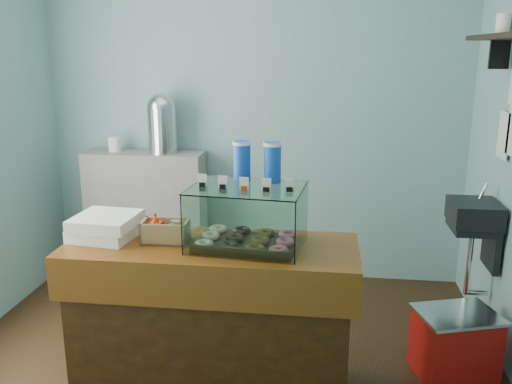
# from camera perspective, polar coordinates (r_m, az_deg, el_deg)

# --- Properties ---
(ground) EXTENTS (3.50, 3.50, 0.00)m
(ground) POSITION_cam_1_polar(r_m,az_deg,el_deg) (3.60, -3.60, -17.72)
(ground) COLOR black
(ground) RESTS_ON ground
(room_shell) EXTENTS (3.54, 3.04, 2.82)m
(room_shell) POSITION_cam_1_polar(r_m,az_deg,el_deg) (3.04, -3.61, 10.52)
(room_shell) COLOR #7CB5B5
(room_shell) RESTS_ON ground
(counter) EXTENTS (1.60, 0.60, 0.90)m
(counter) POSITION_cam_1_polar(r_m,az_deg,el_deg) (3.15, -4.63, -13.13)
(counter) COLOR #45280D
(counter) RESTS_ON ground
(back_shelf) EXTENTS (1.00, 0.32, 1.10)m
(back_shelf) POSITION_cam_1_polar(r_m,az_deg,el_deg) (4.75, -11.40, -2.40)
(back_shelf) COLOR gray
(back_shelf) RESTS_ON ground
(display_case) EXTENTS (0.64, 0.50, 0.55)m
(display_case) POSITION_cam_1_polar(r_m,az_deg,el_deg) (2.92, -0.68, -2.13)
(display_case) COLOR #351F0F
(display_case) RESTS_ON counter
(condiment_crate) EXTENTS (0.26, 0.16, 0.17)m
(condiment_crate) POSITION_cam_1_polar(r_m,az_deg,el_deg) (3.03, -9.63, -4.09)
(condiment_crate) COLOR tan
(condiment_crate) RESTS_ON counter
(pastry_boxes) EXTENTS (0.37, 0.37, 0.13)m
(pastry_boxes) POSITION_cam_1_polar(r_m,az_deg,el_deg) (3.17, -15.52, -3.49)
(pastry_boxes) COLOR white
(pastry_boxes) RESTS_ON counter
(coffee_urn) EXTENTS (0.27, 0.27, 0.49)m
(coffee_urn) POSITION_cam_1_polar(r_m,az_deg,el_deg) (4.52, -9.85, 7.31)
(coffee_urn) COLOR silver
(coffee_urn) RESTS_ON back_shelf
(red_cooler) EXTENTS (0.55, 0.48, 0.41)m
(red_cooler) POSITION_cam_1_polar(r_m,az_deg,el_deg) (3.61, 20.21, -14.71)
(red_cooler) COLOR red
(red_cooler) RESTS_ON ground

